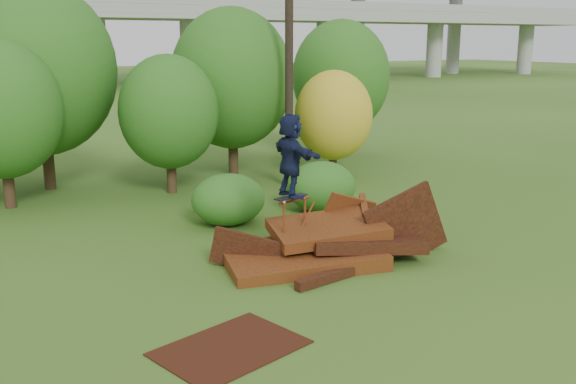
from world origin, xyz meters
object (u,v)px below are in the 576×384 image
skater (291,155)px  flat_plate (230,348)px  utility_pole (289,56)px  scrap_pile (328,244)px

skater → flat_plate: bearing=137.1°
utility_pole → scrap_pile: bearing=-111.9°
skater → flat_plate: skater is taller
skater → utility_pole: 8.13m
skater → utility_pole: utility_pole is taller
flat_plate → skater: bearing=48.3°
skater → utility_pole: bearing=-29.4°
scrap_pile → utility_pole: bearing=68.1°
scrap_pile → skater: size_ratio=2.99×
flat_plate → utility_pole: (6.77, 10.34, 4.54)m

